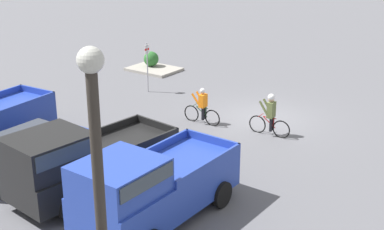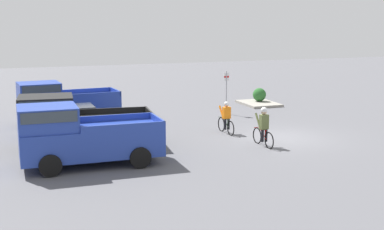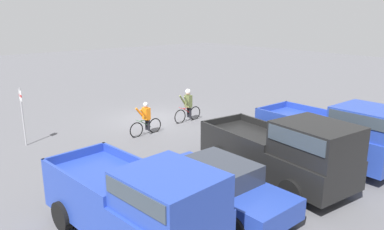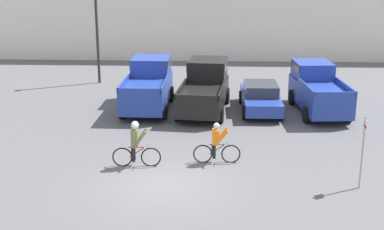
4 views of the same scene
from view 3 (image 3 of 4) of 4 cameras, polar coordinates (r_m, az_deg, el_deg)
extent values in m
plane|color=#56565B|center=(20.11, -6.11, -0.58)|extent=(80.00, 80.00, 0.00)
cube|color=#233D9E|center=(15.00, 19.61, -3.22)|extent=(2.12, 5.25, 1.10)
cube|color=#233D9E|center=(14.05, 25.41, -0.79)|extent=(1.91, 2.12, 0.90)
cube|color=#333D47|center=(14.00, 25.50, -0.01)|extent=(1.97, 1.95, 0.39)
cube|color=#233D9E|center=(16.15, 18.47, 0.64)|extent=(0.13, 3.13, 0.25)
cube|color=#233D9E|center=(14.56, 14.34, -0.57)|extent=(0.13, 3.13, 0.25)
cube|color=#233D9E|center=(16.21, 12.07, 1.14)|extent=(2.04, 0.11, 0.25)
cylinder|color=black|center=(15.36, 26.61, -5.56)|extent=(0.23, 0.81, 0.80)
cylinder|color=black|center=(13.61, 23.03, -7.71)|extent=(0.23, 0.81, 0.80)
cylinder|color=black|center=(16.79, 16.56, -2.87)|extent=(0.23, 0.81, 0.80)
cylinder|color=black|center=(15.21, 12.22, -4.45)|extent=(0.23, 0.81, 0.80)
cube|color=black|center=(12.94, 12.20, -5.97)|extent=(2.57, 5.67, 0.90)
cube|color=black|center=(11.63, 18.37, -3.77)|extent=(2.07, 2.38, 1.03)
cube|color=#333D47|center=(11.56, 18.46, -2.70)|extent=(2.12, 2.21, 0.45)
cube|color=black|center=(14.14, 11.81, -1.67)|extent=(0.41, 3.29, 0.25)
cube|color=black|center=(12.85, 5.80, -3.11)|extent=(0.41, 3.29, 0.25)
cube|color=black|center=(14.63, 4.63, -0.83)|extent=(2.02, 0.29, 0.25)
cylinder|color=black|center=(12.86, 20.83, -8.74)|extent=(0.30, 0.85, 0.83)
cylinder|color=black|center=(11.37, 14.85, -11.42)|extent=(0.30, 0.85, 0.83)
cylinder|color=black|center=(14.87, 10.04, -4.73)|extent=(0.30, 0.85, 0.83)
cylinder|color=black|center=(13.60, 3.90, -6.44)|extent=(0.30, 0.85, 0.83)
cube|color=#233D9E|center=(10.93, 4.08, -11.17)|extent=(1.79, 4.58, 0.58)
cube|color=#2D333D|center=(10.69, 4.14, -8.49)|extent=(1.60, 2.07, 0.53)
cylinder|color=black|center=(10.81, 13.09, -13.31)|extent=(0.19, 0.65, 0.65)
cylinder|color=black|center=(9.61, 6.61, -16.86)|extent=(0.19, 0.65, 0.65)
cylinder|color=black|center=(12.53, 2.16, -8.79)|extent=(0.19, 0.65, 0.65)
cylinder|color=black|center=(11.51, -4.35, -11.09)|extent=(0.19, 0.65, 0.65)
cube|color=#233D9E|center=(9.45, -9.68, -13.58)|extent=(2.32, 5.20, 1.08)
cube|color=#233D9E|center=(7.94, -3.46, -11.50)|extent=(1.93, 2.16, 0.82)
cube|color=#333D47|center=(7.86, -3.48, -10.33)|extent=(1.98, 2.00, 0.36)
cube|color=#233D9E|center=(10.41, -8.93, -6.74)|extent=(0.32, 3.04, 0.25)
cube|color=#233D9E|center=(9.53, -18.07, -9.43)|extent=(0.32, 3.04, 0.25)
cube|color=#233D9E|center=(11.15, -17.34, -5.76)|extent=(1.94, 0.23, 0.25)
cylinder|color=black|center=(11.32, -10.22, -11.40)|extent=(0.28, 0.80, 0.79)
cylinder|color=black|center=(10.49, -19.18, -14.31)|extent=(0.28, 0.80, 0.79)
torus|color=black|center=(17.13, -8.47, -2.27)|extent=(0.72, 0.07, 0.72)
torus|color=black|center=(17.71, -5.68, -1.61)|extent=(0.72, 0.07, 0.72)
cylinder|color=#2D5133|center=(17.37, -7.07, -1.38)|extent=(0.54, 0.05, 0.38)
cylinder|color=#2D5133|center=(17.31, -7.09, -0.75)|extent=(0.57, 0.06, 0.04)
cylinder|color=#2D5133|center=(17.47, -6.59, -1.27)|extent=(0.04, 0.04, 0.35)
cylinder|color=#2D5133|center=(17.09, -8.16, -0.90)|extent=(0.04, 0.46, 0.02)
cylinder|color=black|center=(17.36, -6.62, -1.51)|extent=(0.12, 0.12, 0.53)
cylinder|color=black|center=(17.51, -6.96, -1.39)|extent=(0.12, 0.12, 0.53)
cube|color=orange|center=(17.26, -6.98, 0.24)|extent=(0.25, 0.37, 0.55)
cylinder|color=orange|center=(17.01, -7.22, 0.02)|extent=(0.52, 0.11, 0.61)
cylinder|color=orange|center=(17.28, -7.87, 0.23)|extent=(0.52, 0.11, 0.61)
sphere|color=tan|center=(17.15, -7.09, 1.44)|extent=(0.20, 0.20, 0.20)
sphere|color=silver|center=(17.14, -7.10, 1.61)|extent=(0.22, 0.22, 0.22)
torus|color=black|center=(19.12, -1.83, -0.25)|extent=(0.74, 0.08, 0.74)
torus|color=black|center=(19.79, 0.46, 0.29)|extent=(0.74, 0.08, 0.74)
cylinder|color=maroon|center=(19.41, -0.67, 0.54)|extent=(0.54, 0.05, 0.39)
cylinder|color=maroon|center=(19.36, -0.67, 1.13)|extent=(0.58, 0.06, 0.04)
cylinder|color=maroon|center=(19.53, -0.27, 0.63)|extent=(0.04, 0.04, 0.36)
cylinder|color=maroon|center=(19.10, -1.54, 1.02)|extent=(0.04, 0.46, 0.02)
cylinder|color=black|center=(19.42, -0.26, 0.42)|extent=(0.12, 0.12, 0.55)
cylinder|color=black|center=(19.55, -0.61, 0.52)|extent=(0.12, 0.12, 0.55)
cube|color=#5B6638|center=(19.31, -0.55, 2.14)|extent=(0.25, 0.37, 0.63)
cylinder|color=#5B6638|center=(19.05, -0.68, 1.96)|extent=(0.52, 0.11, 0.68)
cylinder|color=#5B6638|center=(19.30, -1.35, 2.13)|extent=(0.52, 0.11, 0.68)
sphere|color=tan|center=(19.20, -0.62, 3.42)|extent=(0.25, 0.25, 0.25)
sphere|color=silver|center=(19.19, -0.62, 3.60)|extent=(0.27, 0.27, 0.27)
cylinder|color=#9E9EA3|center=(17.15, -24.37, -0.31)|extent=(0.06, 0.06, 2.49)
cube|color=white|center=(16.95, -24.70, 2.68)|extent=(0.03, 0.30, 0.45)
cube|color=red|center=(16.95, -24.70, 2.68)|extent=(0.03, 0.30, 0.10)
camera|label=1|loc=(21.48, 61.17, 14.53)|focal=50.00mm
camera|label=2|loc=(32.42, 43.95, 11.24)|focal=50.00mm
camera|label=4|loc=(33.88, -25.75, 17.02)|focal=50.00mm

